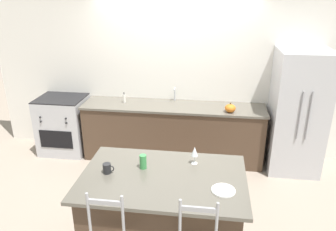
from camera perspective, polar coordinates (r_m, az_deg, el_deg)
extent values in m
plane|color=gray|center=(5.13, 0.33, -9.07)|extent=(18.00, 18.00, 0.00)
cube|color=silver|center=(5.26, 1.36, 7.62)|extent=(6.00, 0.07, 2.70)
cube|color=#4C3828|center=(5.26, 0.87, -2.95)|extent=(2.79, 0.64, 0.87)
cube|color=#5B564C|center=(5.09, 0.90, 1.68)|extent=(2.83, 0.67, 0.03)
cube|color=black|center=(5.09, 0.90, 1.80)|extent=(0.56, 0.35, 0.01)
cylinder|color=#ADAFB5|center=(5.25, 1.20, 3.78)|extent=(0.02, 0.02, 0.22)
cylinder|color=#ADAFB5|center=(5.16, 1.13, 4.63)|extent=(0.02, 0.12, 0.02)
cube|color=#4C3828|center=(3.44, -0.85, -17.47)|extent=(1.45, 0.91, 0.91)
cube|color=#5B564C|center=(3.16, -0.89, -10.82)|extent=(1.57, 1.03, 0.03)
cube|color=#BCBCC1|center=(5.14, 21.55, 0.56)|extent=(0.73, 0.74, 1.81)
cylinder|color=#939399|center=(4.74, 22.01, -0.04)|extent=(0.02, 0.02, 0.69)
cylinder|color=#939399|center=(4.77, 23.36, -0.11)|extent=(0.02, 0.02, 0.69)
cube|color=#B7B7BC|center=(5.73, -17.66, -1.59)|extent=(0.75, 0.64, 0.93)
cube|color=black|center=(5.50, -18.92, -3.97)|extent=(0.54, 0.01, 0.30)
cube|color=black|center=(5.56, -18.20, 2.88)|extent=(0.75, 0.64, 0.02)
cylinder|color=black|center=(5.45, -21.38, -0.29)|extent=(0.03, 0.02, 0.03)
cylinder|color=black|center=(5.27, -17.38, -0.53)|extent=(0.03, 0.02, 0.03)
cylinder|color=black|center=(5.48, -21.28, -1.01)|extent=(0.03, 0.02, 0.03)
cylinder|color=black|center=(5.29, -17.30, -1.28)|extent=(0.03, 0.02, 0.03)
cylinder|color=#99999E|center=(2.79, -13.62, -16.37)|extent=(0.02, 0.02, 0.40)
cylinder|color=#99999E|center=(2.71, -7.84, -17.17)|extent=(0.02, 0.02, 0.40)
cube|color=#99999E|center=(2.67, -10.97, -14.63)|extent=(0.28, 0.02, 0.04)
cylinder|color=#99999E|center=(2.66, 2.10, -17.94)|extent=(0.02, 0.02, 0.40)
cylinder|color=#99999E|center=(2.65, 8.45, -18.29)|extent=(0.02, 0.02, 0.40)
cube|color=#99999E|center=(2.57, 5.37, -15.94)|extent=(0.28, 0.02, 0.04)
cylinder|color=white|center=(2.99, 9.61, -12.74)|extent=(0.21, 0.21, 0.01)
torus|color=white|center=(2.98, 9.62, -12.65)|extent=(0.21, 0.21, 0.01)
cylinder|color=white|center=(3.37, 4.58, -8.29)|extent=(0.06, 0.06, 0.00)
cylinder|color=white|center=(3.35, 4.61, -7.63)|extent=(0.01, 0.01, 0.08)
cone|color=white|center=(3.30, 4.65, -6.23)|extent=(0.07, 0.07, 0.10)
cylinder|color=#232326|center=(3.23, -10.59, -9.04)|extent=(0.08, 0.08, 0.10)
torus|color=#232326|center=(3.22, -9.92, -9.08)|extent=(0.07, 0.01, 0.07)
cylinder|color=#3D934C|center=(3.25, -4.37, -8.03)|extent=(0.07, 0.07, 0.14)
ellipsoid|color=orange|center=(4.85, 10.78, 1.26)|extent=(0.16, 0.16, 0.12)
cylinder|color=brown|center=(4.83, 10.84, 2.07)|extent=(0.02, 0.02, 0.02)
cylinder|color=silver|center=(5.21, -7.63, 2.95)|extent=(0.05, 0.05, 0.13)
cylinder|color=black|center=(5.19, -7.68, 3.81)|extent=(0.02, 0.02, 0.03)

